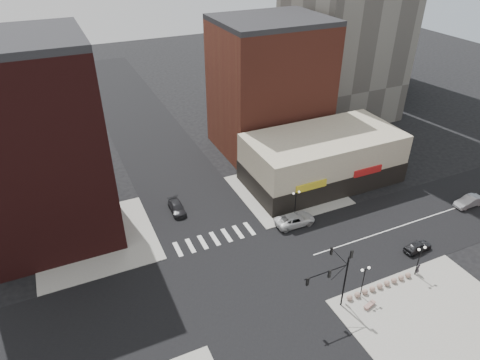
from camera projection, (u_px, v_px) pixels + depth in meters
ground at (241, 279)px, 50.29m from camera, size 240.00×240.00×0.00m
road_ew at (241, 279)px, 50.28m from camera, size 200.00×14.00×0.02m
road_ns at (241, 279)px, 50.28m from camera, size 14.00×200.00×0.02m
sidewalk_nw at (96, 240)px, 56.33m from camera, size 15.00×15.00×0.12m
sidewalk_ne at (287, 190)px, 66.64m from camera, size 15.00×15.00×0.12m
sidewalk_se at (434, 320)px, 45.11m from camera, size 18.00×14.00×0.12m
building_nw at (34, 150)px, 51.31m from camera, size 16.00×15.00×25.00m
building_ne_midrise at (269, 89)px, 74.13m from camera, size 18.00×15.00×22.00m
building_ne_row at (322, 162)px, 67.64m from camera, size 24.20×12.20×8.00m
traffic_signal at (337, 273)px, 44.20m from camera, size 5.59×3.09×7.77m
street_lamp_se_a at (364, 275)px, 46.28m from camera, size 1.22×0.32×4.16m
street_lamp_se_b at (420, 254)px, 49.13m from camera, size 1.22×0.32×4.16m
street_lamp_ne at (296, 198)px, 59.03m from camera, size 1.22×0.32×4.16m
bollard_row at (380, 286)px, 48.73m from camera, size 9.06×0.66×0.66m
white_suv at (295, 220)px, 58.87m from camera, size 5.75×2.79×1.58m
dark_sedan_east at (418, 246)px, 54.26m from camera, size 3.97×1.79×1.32m
silver_sedan at (469, 201)px, 62.71m from camera, size 4.67×1.65×1.54m
dark_sedan_north at (177, 208)px, 61.52m from camera, size 2.00×4.64×1.33m
pedestrian at (418, 269)px, 50.49m from camera, size 0.58×0.40×1.53m
stone_bench at (370, 305)px, 46.48m from camera, size 1.68×0.89×0.37m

